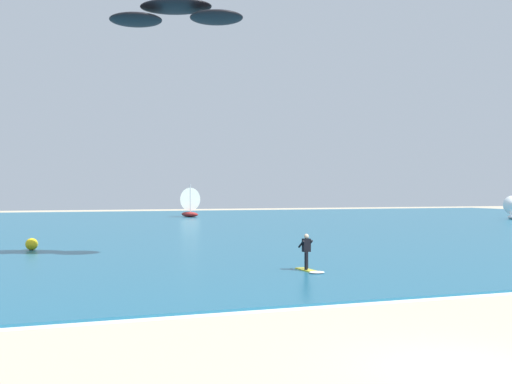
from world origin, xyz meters
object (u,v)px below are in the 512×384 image
(kitesurfer, at_px, (308,258))
(kite, at_px, (176,14))
(sailboat_leading, at_px, (188,202))
(marker_buoy, at_px, (32,244))

(kitesurfer, distance_m, kite, 14.41)
(kite, relative_size, sailboat_leading, 1.54)
(marker_buoy, bearing_deg, kitesurfer, -46.96)
(marker_buoy, bearing_deg, sailboat_leading, 67.12)
(kitesurfer, height_order, sailboat_leading, sailboat_leading)
(kite, height_order, sailboat_leading, kite)
(marker_buoy, bearing_deg, kite, -46.44)
(kite, relative_size, marker_buoy, 9.94)
(kitesurfer, xyz_separation_m, marker_buoy, (-12.64, 13.53, -0.23))
(kitesurfer, bearing_deg, marker_buoy, 133.04)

